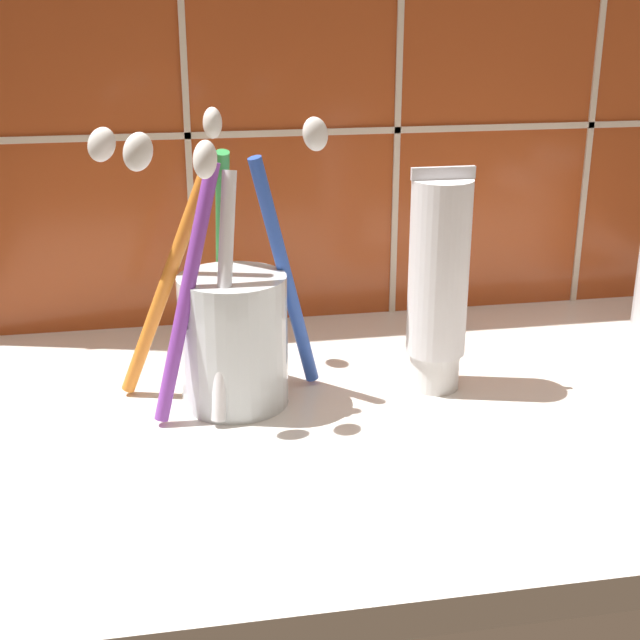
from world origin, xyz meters
TOP-DOWN VIEW (x-y plane):
  - sink_counter at (0.00, 0.00)cm, footprint 65.99×38.21cm
  - tile_wall_backsplash at (0.01, 19.35)cm, footprint 75.99×1.72cm
  - toothbrush_cup at (-13.28, 3.25)cm, footprint 15.80×13.40cm
  - toothpaste_tube at (0.54, 3.11)cm, footprint 4.20×4.00cm

SIDE VIEW (x-z plane):
  - sink_counter at x=0.00cm, z-range 0.00..2.00cm
  - toothbrush_cup at x=-13.28cm, z-range -1.86..16.73cm
  - toothpaste_tube at x=0.54cm, z-range 1.95..17.14cm
  - tile_wall_backsplash at x=0.01cm, z-range 0.01..45.55cm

